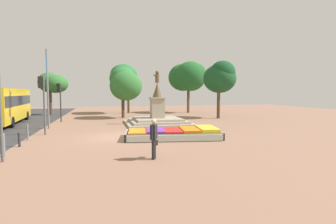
{
  "coord_description": "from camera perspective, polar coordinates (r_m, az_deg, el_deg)",
  "views": [
    {
      "loc": [
        -0.9,
        -17.08,
        2.89
      ],
      "look_at": [
        3.95,
        2.11,
        1.41
      ],
      "focal_mm": 28.0,
      "sensor_mm": 36.0,
      "label": 1
    }
  ],
  "objects": [
    {
      "name": "kerb_bollard_south",
      "position": [
        14.03,
        -32.18,
        -6.0
      ],
      "size": [
        0.14,
        0.14,
        1.05
      ],
      "color": "slate",
      "rests_on": "ground_plane"
    },
    {
      "name": "ground_plane",
      "position": [
        17.35,
        -11.06,
        -5.39
      ],
      "size": [
        75.89,
        75.89,
        0.0
      ],
      "primitive_type": "plane",
      "color": "#8C6651"
    },
    {
      "name": "park_tree_street_side",
      "position": [
        37.74,
        4.5,
        7.76
      ],
      "size": [
        5.19,
        5.07,
        7.25
      ],
      "color": "brown",
      "rests_on": "ground_plane"
    },
    {
      "name": "city_bus",
      "position": [
        28.07,
        -31.85,
        1.52
      ],
      "size": [
        3.16,
        10.9,
        3.22
      ],
      "color": "gold",
      "rests_on": "ground_plane"
    },
    {
      "name": "park_tree_mid_canopy",
      "position": [
        30.1,
        -9.27,
        5.75
      ],
      "size": [
        3.58,
        4.32,
        5.25
      ],
      "color": "#4C3823",
      "rests_on": "ground_plane"
    },
    {
      "name": "park_tree_behind_statue",
      "position": [
        37.0,
        -9.74,
        7.63
      ],
      "size": [
        3.92,
        5.44,
        6.88
      ],
      "color": "#4C3823",
      "rests_on": "ground_plane"
    },
    {
      "name": "flower_planter",
      "position": [
        16.68,
        1.43,
        -4.74
      ],
      "size": [
        6.29,
        3.71,
        0.66
      ],
      "color": "#38281C",
      "rests_on": "ground_plane"
    },
    {
      "name": "statue_monument",
      "position": [
        24.07,
        -2.33,
        -1.1
      ],
      "size": [
        5.73,
        5.73,
        4.87
      ],
      "color": "#9D937F",
      "rests_on": "ground_plane"
    },
    {
      "name": "kerb_bollard_mid_a",
      "position": [
        16.04,
        -29.65,
        -5.14
      ],
      "size": [
        0.14,
        0.14,
        0.8
      ],
      "color": "#2D2D33",
      "rests_on": "ground_plane"
    },
    {
      "name": "park_tree_far_right",
      "position": [
        30.31,
        11.39,
        7.5
      ],
      "size": [
        3.68,
        3.9,
        6.44
      ],
      "color": "#4C3823",
      "rests_on": "ground_plane"
    },
    {
      "name": "traffic_light_mid_block",
      "position": [
        19.68,
        -25.69,
        3.51
      ],
      "size": [
        0.41,
        0.3,
        3.97
      ],
      "color": "#4C5156",
      "rests_on": "ground_plane"
    },
    {
      "name": "kerb_bollard_mid_b",
      "position": [
        17.98,
        -28.26,
        -3.86
      ],
      "size": [
        0.12,
        0.12,
        0.97
      ],
      "color": "slate",
      "rests_on": "ground_plane"
    },
    {
      "name": "pedestrian_with_handbag",
      "position": [
        11.36,
        -3.09,
        -5.29
      ],
      "size": [
        0.46,
        0.67,
        1.77
      ],
      "color": "black",
      "rests_on": "ground_plane"
    },
    {
      "name": "park_tree_far_left",
      "position": [
        36.86,
        -23.79,
        5.74
      ],
      "size": [
        3.74,
        3.29,
        5.47
      ],
      "color": "#4C3823",
      "rests_on": "ground_plane"
    },
    {
      "name": "banner_pole",
      "position": [
        22.93,
        -24.74,
        5.34
      ],
      "size": [
        0.16,
        1.06,
        6.3
      ],
      "color": "slate",
      "rests_on": "ground_plane"
    },
    {
      "name": "traffic_light_far_corner",
      "position": [
        27.62,
        -22.59,
        3.41
      ],
      "size": [
        0.41,
        0.29,
        3.76
      ],
      "color": "#2D2D33",
      "rests_on": "ground_plane"
    }
  ]
}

